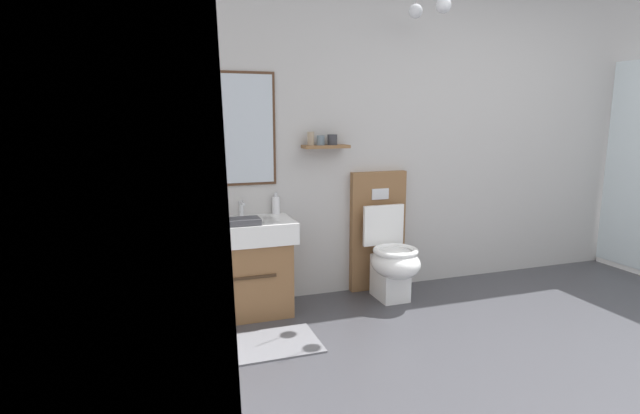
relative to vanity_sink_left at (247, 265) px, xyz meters
The scene contains 9 objects.
wall_back 2.21m from the vanity_sink_left, ahead, with size 5.45×0.65×2.68m.
wall_left 2.18m from the vanity_sink_left, 110.45° to the right, with size 0.12×4.29×2.68m, color #B7B5B2.
bath_mat 0.69m from the vanity_sink_left, 90.00° to the right, with size 0.68×0.44×0.01m, color slate.
vanity_sink_left is the anchor object (origin of this frame).
tap_on_left_sink 0.44m from the vanity_sink_left, 90.00° to the left, with size 0.03×0.13×0.11m.
toilet 1.13m from the vanity_sink_left, ahead, with size 0.48×0.62×1.00m.
toothbrush_cup 0.49m from the vanity_sink_left, 148.56° to the left, with size 0.07×0.07×0.20m.
soap_dispenser 0.51m from the vanity_sink_left, 32.05° to the left, with size 0.06×0.06×0.17m.
folded_hand_towel 0.38m from the vanity_sink_left, 106.53° to the right, with size 0.22×0.16×0.04m, color #47474C.
Camera 1 is at (-2.62, -1.66, 1.45)m, focal length 27.79 mm.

